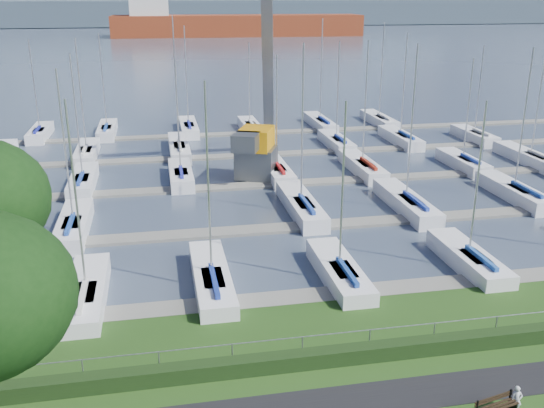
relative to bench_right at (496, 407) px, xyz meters
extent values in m
cube|color=black|center=(-5.23, 1.83, -0.41)|extent=(160.00, 2.00, 0.04)
cube|color=#404B5D|center=(-5.23, 264.83, -0.82)|extent=(800.00, 540.00, 0.20)
cube|color=black|center=(-5.23, 4.43, -0.07)|extent=(80.00, 0.70, 0.70)
cylinder|color=gray|center=(-5.23, 4.83, 0.78)|extent=(80.00, 0.04, 0.04)
cube|color=#3C4A58|center=(-5.23, 334.83, 5.58)|extent=(900.00, 80.00, 12.00)
cube|color=gray|center=(-5.23, 10.83, -0.64)|extent=(90.00, 1.60, 0.25)
cube|color=slate|center=(-5.23, 20.83, -0.64)|extent=(90.00, 1.60, 0.25)
cube|color=gray|center=(-5.23, 30.83, -0.64)|extent=(90.00, 1.60, 0.25)
cube|color=gray|center=(-5.23, 40.83, -0.64)|extent=(90.00, 1.60, 0.25)
cube|color=slate|center=(-5.23, 50.83, -0.64)|extent=(90.00, 1.60, 0.25)
cube|color=black|center=(-0.81, -0.06, 0.23)|extent=(0.06, 0.06, 0.40)
cube|color=black|center=(0.79, 0.14, -0.19)|extent=(0.15, 0.40, 0.45)
cube|color=black|center=(0.75, 0.32, 0.23)|extent=(0.06, 0.06, 0.40)
cube|color=black|center=(0.01, -0.05, 0.03)|extent=(1.77, 0.52, 0.04)
cube|color=black|center=(-0.02, 0.10, 0.03)|extent=(1.77, 0.52, 0.04)
cube|color=black|center=(-0.04, 0.15, 0.20)|extent=(1.76, 0.46, 0.08)
cube|color=black|center=(-0.04, 0.15, 0.32)|extent=(1.76, 0.46, 0.08)
imported|color=silver|center=(0.98, 0.23, 0.15)|extent=(0.47, 0.37, 1.13)
cube|color=#505357|center=(-3.49, 32.95, 0.78)|extent=(4.17, 4.17, 2.60)
cube|color=orange|center=(-3.49, 32.95, 2.88)|extent=(3.69, 4.13, 1.80)
cube|color=slate|center=(-1.69, 37.45, 11.88)|extent=(3.32, 11.18, 19.89)
cube|color=#52565A|center=(-4.69, 30.95, 3.08)|extent=(2.68, 2.79, 1.40)
cube|color=maroon|center=(21.40, 224.13, 2.08)|extent=(95.46, 21.20, 10.00)
cube|color=silver|center=(-11.79, 225.25, 9.58)|extent=(14.47, 14.47, 12.00)
camera|label=1|loc=(-11.72, -16.84, 14.46)|focal=40.00mm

